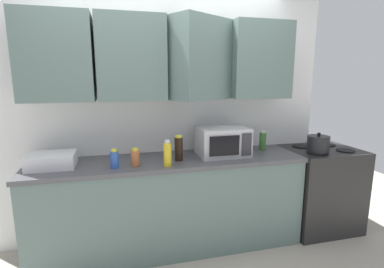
# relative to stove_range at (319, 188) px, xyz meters

# --- Properties ---
(wall_back_with_cabinets) EXTENTS (3.43, 0.59, 2.60)m
(wall_back_with_cabinets) POSITION_rel_stove_range_xyz_m (-1.66, 0.25, 1.13)
(wall_back_with_cabinets) COLOR white
(wall_back_with_cabinets) RESTS_ON ground_plane
(counter_run) EXTENTS (2.56, 0.63, 0.90)m
(counter_run) POSITION_rel_stove_range_xyz_m (-1.66, 0.02, -0.00)
(counter_run) COLOR slate
(counter_run) RESTS_ON ground_plane
(stove_range) EXTENTS (0.76, 0.64, 0.91)m
(stove_range) POSITION_rel_stove_range_xyz_m (0.00, 0.00, 0.00)
(stove_range) COLOR black
(stove_range) RESTS_ON ground_plane
(kettle) EXTENTS (0.22, 0.22, 0.20)m
(kettle) POSITION_rel_stove_range_xyz_m (-0.17, -0.14, 0.54)
(kettle) COLOR black
(kettle) RESTS_ON stove_range
(microwave) EXTENTS (0.48, 0.37, 0.28)m
(microwave) POSITION_rel_stove_range_xyz_m (-1.14, 0.02, 0.59)
(microwave) COLOR #B7B7BC
(microwave) RESTS_ON counter_run
(dish_rack) EXTENTS (0.38, 0.30, 0.12)m
(dish_rack) POSITION_rel_stove_range_xyz_m (-2.69, 0.02, 0.51)
(dish_rack) COLOR silver
(dish_rack) RESTS_ON counter_run
(bottle_spice_jar) EXTENTS (0.08, 0.08, 0.16)m
(bottle_spice_jar) POSITION_rel_stove_range_xyz_m (-1.99, -0.11, 0.52)
(bottle_spice_jar) COLOR #BC6638
(bottle_spice_jar) RESTS_ON counter_run
(bottle_yellow_mustard) EXTENTS (0.07, 0.07, 0.23)m
(bottle_yellow_mustard) POSITION_rel_stove_range_xyz_m (-1.72, -0.20, 0.56)
(bottle_yellow_mustard) COLOR gold
(bottle_yellow_mustard) RESTS_ON counter_run
(bottle_green_oil) EXTENTS (0.07, 0.07, 0.21)m
(bottle_green_oil) POSITION_rel_stove_range_xyz_m (-0.65, 0.13, 0.55)
(bottle_green_oil) COLOR #386B2D
(bottle_green_oil) RESTS_ON counter_run
(bottle_blue_cleaner) EXTENTS (0.07, 0.07, 0.16)m
(bottle_blue_cleaner) POSITION_rel_stove_range_xyz_m (-2.17, -0.14, 0.53)
(bottle_blue_cleaner) COLOR #2D56B7
(bottle_blue_cleaner) RESTS_ON counter_run
(bottle_soy_dark) EXTENTS (0.08, 0.08, 0.24)m
(bottle_soy_dark) POSITION_rel_stove_range_xyz_m (-1.59, -0.05, 0.56)
(bottle_soy_dark) COLOR black
(bottle_soy_dark) RESTS_ON counter_run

